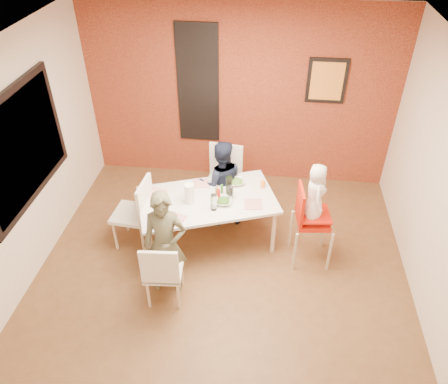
# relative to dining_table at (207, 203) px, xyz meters

# --- Properties ---
(ground) EXTENTS (4.50, 4.50, 0.00)m
(ground) POSITION_rel_dining_table_xyz_m (0.25, -0.61, -0.64)
(ground) COLOR brown
(ground) RESTS_ON ground
(ceiling) EXTENTS (4.50, 4.50, 0.02)m
(ceiling) POSITION_rel_dining_table_xyz_m (0.25, -0.61, 2.06)
(ceiling) COLOR silver
(ceiling) RESTS_ON wall_back
(wall_back) EXTENTS (4.50, 0.02, 2.70)m
(wall_back) POSITION_rel_dining_table_xyz_m (0.25, 1.64, 0.71)
(wall_back) COLOR beige
(wall_back) RESTS_ON ground
(wall_left) EXTENTS (0.02, 4.50, 2.70)m
(wall_left) POSITION_rel_dining_table_xyz_m (-2.00, -0.61, 0.71)
(wall_left) COLOR beige
(wall_left) RESTS_ON ground
(wall_right) EXTENTS (0.02, 4.50, 2.70)m
(wall_right) POSITION_rel_dining_table_xyz_m (2.50, -0.61, 0.71)
(wall_right) COLOR beige
(wall_right) RESTS_ON ground
(brick_accent_wall) EXTENTS (4.50, 0.02, 2.70)m
(brick_accent_wall) POSITION_rel_dining_table_xyz_m (0.25, 1.62, 0.71)
(brick_accent_wall) COLOR maroon
(brick_accent_wall) RESTS_ON ground
(picture_window_frame) EXTENTS (0.05, 1.70, 1.30)m
(picture_window_frame) POSITION_rel_dining_table_xyz_m (-1.97, -0.41, 0.91)
(picture_window_frame) COLOR black
(picture_window_frame) RESTS_ON wall_left
(picture_window_pane) EXTENTS (0.02, 1.55, 1.15)m
(picture_window_pane) POSITION_rel_dining_table_xyz_m (-1.96, -0.41, 0.91)
(picture_window_pane) COLOR black
(picture_window_pane) RESTS_ON wall_left
(glassblock_strip) EXTENTS (0.55, 0.03, 1.70)m
(glassblock_strip) POSITION_rel_dining_table_xyz_m (-0.35, 1.61, 0.86)
(glassblock_strip) COLOR silver
(glassblock_strip) RESTS_ON wall_back
(glassblock_surround) EXTENTS (0.60, 0.03, 1.76)m
(glassblock_surround) POSITION_rel_dining_table_xyz_m (-0.35, 1.60, 0.86)
(glassblock_surround) COLOR black
(glassblock_surround) RESTS_ON wall_back
(art_print_frame) EXTENTS (0.54, 0.03, 0.64)m
(art_print_frame) POSITION_rel_dining_table_xyz_m (1.45, 1.60, 1.01)
(art_print_frame) COLOR black
(art_print_frame) RESTS_ON wall_back
(art_print_canvas) EXTENTS (0.44, 0.01, 0.54)m
(art_print_canvas) POSITION_rel_dining_table_xyz_m (1.45, 1.59, 1.01)
(art_print_canvas) COLOR gold
(art_print_canvas) RESTS_ON wall_back
(dining_table) EXTENTS (1.89, 1.45, 0.70)m
(dining_table) POSITION_rel_dining_table_xyz_m (0.00, 0.00, 0.00)
(dining_table) COLOR white
(dining_table) RESTS_ON ground
(chair_near) EXTENTS (0.44, 0.44, 0.88)m
(chair_near) POSITION_rel_dining_table_xyz_m (-0.34, -1.06, -0.14)
(chair_near) COLOR white
(chair_near) RESTS_ON ground
(chair_far) EXTENTS (0.52, 0.52, 1.01)m
(chair_far) POSITION_rel_dining_table_xyz_m (0.13, 0.71, -0.07)
(chair_far) COLOR silver
(chair_far) RESTS_ON ground
(chair_left) EXTENTS (0.49, 0.49, 0.98)m
(chair_left) POSITION_rel_dining_table_xyz_m (-0.87, -0.13, -0.09)
(chair_left) COLOR white
(chair_left) RESTS_ON ground
(high_chair) EXTENTS (0.50, 0.50, 1.08)m
(high_chair) POSITION_rel_dining_table_xyz_m (1.25, -0.16, 0.01)
(high_chair) COLOR red
(high_chair) RESTS_ON ground
(child_near) EXTENTS (0.51, 0.35, 1.34)m
(child_near) POSITION_rel_dining_table_xyz_m (-0.34, -0.83, 0.03)
(child_near) COLOR #51503A
(child_near) RESTS_ON ground
(child_far) EXTENTS (0.69, 0.59, 1.24)m
(child_far) POSITION_rel_dining_table_xyz_m (0.12, 0.46, -0.01)
(child_far) COLOR black
(child_far) RESTS_ON ground
(toddler) EXTENTS (0.29, 0.40, 0.75)m
(toddler) POSITION_rel_dining_table_xyz_m (1.28, -0.16, 0.38)
(toddler) COLOR white
(toddler) RESTS_ON high_chair
(plate_near_left) EXTENTS (0.27, 0.27, 0.01)m
(plate_near_left) POSITION_rel_dining_table_xyz_m (-0.32, -0.44, 0.07)
(plate_near_left) COLOR white
(plate_near_left) RESTS_ON dining_table
(plate_far_mid) EXTENTS (0.25, 0.25, 0.01)m
(plate_far_mid) POSITION_rel_dining_table_xyz_m (-0.13, 0.31, 0.07)
(plate_far_mid) COLOR white
(plate_far_mid) RESTS_ON dining_table
(plate_near_right) EXTENTS (0.24, 0.24, 0.01)m
(plate_near_right) POSITION_rel_dining_table_xyz_m (0.58, -0.05, 0.07)
(plate_near_right) COLOR white
(plate_near_right) RESTS_ON dining_table
(plate_far_left) EXTENTS (0.25, 0.25, 0.01)m
(plate_far_left) POSITION_rel_dining_table_xyz_m (-0.66, 0.04, 0.07)
(plate_far_left) COLOR white
(plate_far_left) RESTS_ON dining_table
(salad_bowl_a) EXTENTS (0.23, 0.23, 0.06)m
(salad_bowl_a) POSITION_rel_dining_table_xyz_m (0.21, -0.06, 0.09)
(salad_bowl_a) COLOR white
(salad_bowl_a) RESTS_ON dining_table
(salad_bowl_b) EXTENTS (0.26, 0.26, 0.05)m
(salad_bowl_b) POSITION_rel_dining_table_xyz_m (0.34, 0.37, 0.09)
(salad_bowl_b) COLOR white
(salad_bowl_b) RESTS_ON dining_table
(wine_bottle) EXTENTS (0.08, 0.08, 0.29)m
(wine_bottle) POSITION_rel_dining_table_xyz_m (0.26, 0.09, 0.21)
(wine_bottle) COLOR black
(wine_bottle) RESTS_ON dining_table
(wine_glass_a) EXTENTS (0.07, 0.07, 0.21)m
(wine_glass_a) POSITION_rel_dining_table_xyz_m (0.11, -0.20, 0.17)
(wine_glass_a) COLOR silver
(wine_glass_a) RESTS_ON dining_table
(wine_glass_b) EXTENTS (0.07, 0.07, 0.20)m
(wine_glass_b) POSITION_rel_dining_table_xyz_m (0.29, 0.02, 0.16)
(wine_glass_b) COLOR white
(wine_glass_b) RESTS_ON dining_table
(paper_towel_roll) EXTENTS (0.12, 0.12, 0.27)m
(paper_towel_roll) POSITION_rel_dining_table_xyz_m (-0.20, -0.10, 0.20)
(paper_towel_roll) COLOR white
(paper_towel_roll) RESTS_ON dining_table
(condiment_red) EXTENTS (0.04, 0.04, 0.14)m
(condiment_red) POSITION_rel_dining_table_xyz_m (0.14, 0.02, 0.13)
(condiment_red) COLOR red
(condiment_red) RESTS_ON dining_table
(condiment_green) EXTENTS (0.03, 0.03, 0.13)m
(condiment_green) POSITION_rel_dining_table_xyz_m (0.17, 0.14, 0.13)
(condiment_green) COLOR #387727
(condiment_green) RESTS_ON dining_table
(condiment_brown) EXTENTS (0.04, 0.04, 0.15)m
(condiment_brown) POSITION_rel_dining_table_xyz_m (0.12, 0.03, 0.14)
(condiment_brown) COLOR brown
(condiment_brown) RESTS_ON dining_table
(sippy_cup) EXTENTS (0.06, 0.06, 0.10)m
(sippy_cup) POSITION_rel_dining_table_xyz_m (0.68, 0.32, 0.11)
(sippy_cup) COLOR orange
(sippy_cup) RESTS_ON dining_table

